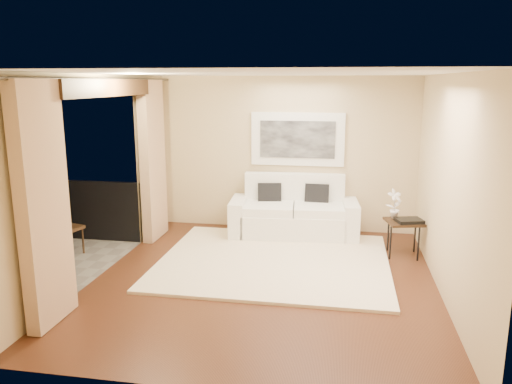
% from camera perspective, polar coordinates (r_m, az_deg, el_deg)
% --- Properties ---
extents(floor, '(5.00, 5.00, 0.00)m').
position_cam_1_polar(floor, '(6.78, 0.88, -10.05)').
color(floor, '#4E2816').
rests_on(floor, ground).
extents(room_shell, '(5.00, 6.40, 5.00)m').
position_cam_1_polar(room_shell, '(6.92, -17.09, 11.30)').
color(room_shell, white).
rests_on(room_shell, ground).
extents(balcony, '(1.81, 2.60, 1.17)m').
position_cam_1_polar(balcony, '(7.91, -23.66, -6.44)').
color(balcony, '#605B56').
rests_on(balcony, ground).
extents(curtains, '(0.16, 4.80, 2.64)m').
position_cam_1_polar(curtains, '(7.03, -16.33, 1.63)').
color(curtains, tan).
rests_on(curtains, ground).
extents(artwork, '(1.62, 0.07, 0.92)m').
position_cam_1_polar(artwork, '(8.74, 4.76, 6.02)').
color(artwork, white).
rests_on(artwork, room_shell).
extents(rug, '(3.31, 2.88, 0.04)m').
position_cam_1_polar(rug, '(7.41, 2.05, -7.88)').
color(rug, '#FEEECC').
rests_on(rug, floor).
extents(sofa, '(2.21, 1.09, 1.03)m').
position_cam_1_polar(sofa, '(8.61, 4.34, -2.57)').
color(sofa, white).
rests_on(sofa, floor).
extents(side_table, '(0.60, 0.60, 0.55)m').
position_cam_1_polar(side_table, '(7.87, 16.54, -3.58)').
color(side_table, black).
rests_on(side_table, floor).
extents(tray, '(0.44, 0.38, 0.05)m').
position_cam_1_polar(tray, '(7.79, 17.10, -3.14)').
color(tray, black).
rests_on(tray, side_table).
extents(orchid, '(0.29, 0.26, 0.45)m').
position_cam_1_polar(orchid, '(7.90, 15.55, -1.31)').
color(orchid, white).
rests_on(orchid, side_table).
extents(bistro_table, '(0.84, 0.84, 0.80)m').
position_cam_1_polar(bistro_table, '(7.93, -25.13, -2.45)').
color(bistro_table, black).
rests_on(bistro_table, balcony).
extents(balcony_chair_far, '(0.48, 0.49, 0.92)m').
position_cam_1_polar(balcony_chair_far, '(8.01, -21.41, -3.34)').
color(balcony_chair_far, black).
rests_on(balcony_chair_far, balcony).
extents(ice_bucket, '(0.18, 0.18, 0.20)m').
position_cam_1_polar(ice_bucket, '(8.03, -25.58, -0.99)').
color(ice_bucket, silver).
rests_on(ice_bucket, bistro_table).
extents(candle, '(0.06, 0.06, 0.07)m').
position_cam_1_polar(candle, '(7.98, -24.69, -1.47)').
color(candle, red).
rests_on(candle, bistro_table).
extents(vase, '(0.04, 0.04, 0.18)m').
position_cam_1_polar(vase, '(7.75, -26.11, -1.56)').
color(vase, silver).
rests_on(vase, bistro_table).
extents(glass_a, '(0.06, 0.06, 0.12)m').
position_cam_1_polar(glass_a, '(7.77, -24.93, -1.65)').
color(glass_a, white).
rests_on(glass_a, bistro_table).
extents(glass_b, '(0.06, 0.06, 0.12)m').
position_cam_1_polar(glass_b, '(7.80, -24.16, -1.53)').
color(glass_b, white).
rests_on(glass_b, bistro_table).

